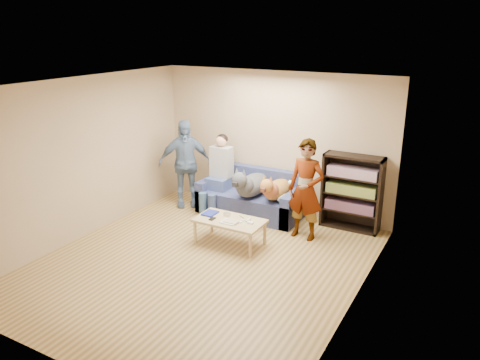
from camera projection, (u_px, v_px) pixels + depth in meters
The scene contains 27 objects.
ground at pixel (201, 263), 6.91m from camera, with size 5.00×5.00×0.00m, color olive.
ceiling at pixel (196, 85), 6.10m from camera, with size 5.00×5.00×0.00m, color white.
wall_back at pixel (274, 143), 8.59m from camera, with size 4.50×4.50×0.00m, color tan.
wall_front at pixel (52, 252), 4.43m from camera, with size 4.50×4.50×0.00m, color tan.
wall_left at pixel (82, 159), 7.54m from camera, with size 5.00×5.00×0.00m, color tan.
wall_right at pixel (359, 209), 5.48m from camera, with size 5.00×5.00×0.00m, color tan.
blanket at pixel (287, 199), 8.07m from camera, with size 0.41×0.35×0.14m, color silver.
person_standing_right at pixel (306, 190), 7.52m from camera, with size 0.61×0.40×1.66m, color gray.
person_standing_left at pixel (185, 163), 8.90m from camera, with size 0.99×0.41×1.70m, color #6885A7.
held_controller at pixel (290, 182), 7.39m from camera, with size 0.04×0.11×0.03m, color white.
notebook_blue at pixel (210, 213), 7.62m from camera, with size 0.20×0.26×0.03m, color navy.
papers at pixel (229, 222), 7.29m from camera, with size 0.26×0.20×0.01m, color silver.
magazine at pixel (232, 221), 7.29m from camera, with size 0.22×0.17×0.01m, color #B5AD91.
camera_silver at pixel (227, 214), 7.55m from camera, with size 0.11×0.06×0.05m, color silver.
controller_a at pixel (248, 220), 7.35m from camera, with size 0.04×0.13×0.03m, color white.
controller_b at pixel (250, 223), 7.25m from camera, with size 0.09×0.06×0.03m, color white.
headphone_cup_a at pixel (240, 222), 7.29m from camera, with size 0.07×0.07×0.02m, color white.
headphone_cup_b at pixel (243, 220), 7.36m from camera, with size 0.07×0.07×0.02m, color silver.
pen_orange at pixel (223, 223), 7.28m from camera, with size 0.01×0.01×0.14m, color #C07B1B.
pen_black at pixel (242, 217), 7.49m from camera, with size 0.01×0.01×0.14m, color black.
wallet at pixel (212, 219), 7.41m from camera, with size 0.07×0.12×0.01m, color black.
sofa at pixel (251, 199), 8.68m from camera, with size 1.90×0.85×0.82m.
person_seated at pixel (219, 171), 8.71m from camera, with size 0.40×0.73×1.47m.
dog_gray at pixel (250, 184), 8.33m from camera, with size 0.44×1.26×0.63m.
dog_tan at pixel (276, 189), 8.19m from camera, with size 0.37×1.15×0.54m.
coffee_table at pixel (230, 222), 7.42m from camera, with size 1.10×0.60×0.42m.
bookshelf at pixel (352, 191), 7.93m from camera, with size 1.00×0.34×1.30m.
Camera 1 is at (3.49, -5.13, 3.34)m, focal length 35.00 mm.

